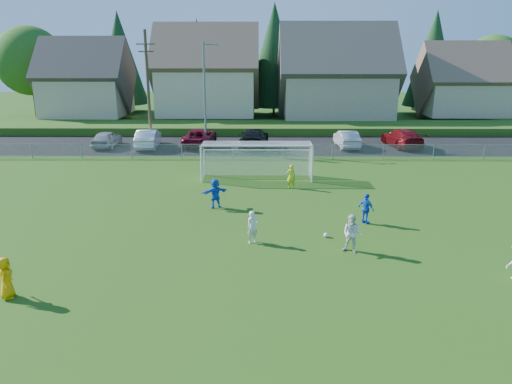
# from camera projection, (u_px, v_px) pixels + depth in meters

# --- Properties ---
(ground) EXTENTS (160.00, 160.00, 0.00)m
(ground) POSITION_uv_depth(u_px,v_px,m) (254.00, 288.00, 18.72)
(ground) COLOR #193D0C
(ground) RESTS_ON ground
(asphalt_lot) EXTENTS (60.00, 60.00, 0.00)m
(asphalt_lot) POSITION_uv_depth(u_px,v_px,m) (258.00, 145.00, 45.08)
(asphalt_lot) COLOR black
(asphalt_lot) RESTS_ON ground
(grass_embankment) EXTENTS (70.00, 6.00, 0.80)m
(grass_embankment) POSITION_uv_depth(u_px,v_px,m) (258.00, 128.00, 52.15)
(grass_embankment) COLOR #1E420F
(grass_embankment) RESTS_ON ground
(soccer_ball) EXTENTS (0.22, 0.22, 0.22)m
(soccer_ball) POSITION_uv_depth(u_px,v_px,m) (326.00, 235.00, 23.64)
(soccer_ball) COLOR white
(soccer_ball) RESTS_ON ground
(referee) EXTENTS (0.67, 0.87, 1.57)m
(referee) POSITION_uv_depth(u_px,v_px,m) (6.00, 278.00, 17.82)
(referee) COLOR #FF9E05
(referee) RESTS_ON ground
(player_white_a) EXTENTS (0.66, 0.60, 1.52)m
(player_white_a) POSITION_uv_depth(u_px,v_px,m) (253.00, 227.00, 22.83)
(player_white_a) COLOR silver
(player_white_a) RESTS_ON ground
(player_white_b) EXTENTS (1.04, 0.96, 1.73)m
(player_white_b) POSITION_uv_depth(u_px,v_px,m) (352.00, 234.00, 21.73)
(player_white_b) COLOR silver
(player_white_b) RESTS_ON ground
(player_blue_a) EXTENTS (0.89, 0.96, 1.58)m
(player_blue_a) POSITION_uv_depth(u_px,v_px,m) (366.00, 209.00, 25.29)
(player_blue_a) COLOR blue
(player_blue_a) RESTS_ON ground
(player_blue_b) EXTENTS (1.60, 1.14, 1.67)m
(player_blue_b) POSITION_uv_depth(u_px,v_px,m) (215.00, 193.00, 27.74)
(player_blue_b) COLOR blue
(player_blue_b) RESTS_ON ground
(goalkeeper) EXTENTS (0.56, 0.38, 1.52)m
(goalkeeper) POSITION_uv_depth(u_px,v_px,m) (291.00, 176.00, 31.57)
(goalkeeper) COLOR #C2D619
(goalkeeper) RESTS_ON ground
(car_a) EXTENTS (1.87, 4.33, 1.45)m
(car_a) POSITION_uv_depth(u_px,v_px,m) (107.00, 139.00, 44.23)
(car_a) COLOR #9D9FA4
(car_a) RESTS_ON ground
(car_b) EXTENTS (2.07, 5.05, 1.63)m
(car_b) POSITION_uv_depth(u_px,v_px,m) (148.00, 139.00, 43.89)
(car_b) COLOR white
(car_b) RESTS_ON ground
(car_c) EXTENTS (2.72, 5.74, 1.58)m
(car_c) POSITION_uv_depth(u_px,v_px,m) (200.00, 137.00, 44.72)
(car_c) COLOR maroon
(car_c) RESTS_ON ground
(car_d) EXTENTS (2.81, 5.85, 1.64)m
(car_d) POSITION_uv_depth(u_px,v_px,m) (254.00, 138.00, 44.26)
(car_d) COLOR black
(car_d) RESTS_ON ground
(car_f) EXTENTS (1.81, 4.64, 1.51)m
(car_f) POSITION_uv_depth(u_px,v_px,m) (347.00, 139.00, 44.06)
(car_f) COLOR #B5B5B5
(car_f) RESTS_ON ground
(car_g) EXTENTS (2.98, 5.81, 1.61)m
(car_g) POSITION_uv_depth(u_px,v_px,m) (402.00, 138.00, 44.32)
(car_g) COLOR maroon
(car_g) RESTS_ON ground
(soccer_goal) EXTENTS (7.42, 1.90, 2.50)m
(soccer_goal) POSITION_uv_depth(u_px,v_px,m) (257.00, 155.00, 33.64)
(soccer_goal) COLOR white
(soccer_goal) RESTS_ON ground
(chainlink_fence) EXTENTS (52.06, 0.06, 1.20)m
(chainlink_fence) POSITION_uv_depth(u_px,v_px,m) (257.00, 151.00, 39.63)
(chainlink_fence) COLOR gray
(chainlink_fence) RESTS_ON ground
(streetlight) EXTENTS (1.38, 0.18, 9.00)m
(streetlight) POSITION_uv_depth(u_px,v_px,m) (205.00, 93.00, 42.29)
(streetlight) COLOR slate
(streetlight) RESTS_ON ground
(utility_pole) EXTENTS (1.60, 0.26, 10.00)m
(utility_pole) POSITION_uv_depth(u_px,v_px,m) (148.00, 88.00, 43.20)
(utility_pole) COLOR #473321
(utility_pole) RESTS_ON ground
(houses_row) EXTENTS (53.90, 11.45, 13.27)m
(houses_row) POSITION_uv_depth(u_px,v_px,m) (275.00, 57.00, 57.32)
(houses_row) COLOR tan
(houses_row) RESTS_ON ground
(tree_row) EXTENTS (65.98, 12.36, 13.80)m
(tree_row) POSITION_uv_depth(u_px,v_px,m) (266.00, 60.00, 63.46)
(tree_row) COLOR #382616
(tree_row) RESTS_ON ground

